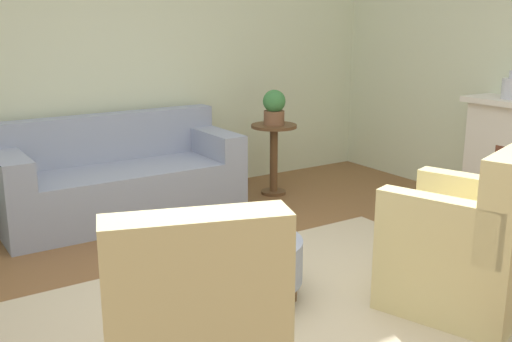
{
  "coord_description": "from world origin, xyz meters",
  "views": [
    {
      "loc": [
        -1.99,
        -2.73,
        1.76
      ],
      "look_at": [
        0.15,
        0.55,
        0.75
      ],
      "focal_mm": 42.0,
      "sensor_mm": 36.0,
      "label": 1
    }
  ],
  "objects": [
    {
      "name": "ground_plane",
      "position": [
        0.0,
        0.0,
        0.0
      ],
      "size": [
        16.0,
        16.0,
        0.0
      ],
      "primitive_type": "plane",
      "color": "brown"
    },
    {
      "name": "wall_back",
      "position": [
        0.0,
        2.83,
        1.4
      ],
      "size": [
        9.55,
        0.12,
        2.8
      ],
      "color": "beige",
      "rests_on": "ground_plane"
    },
    {
      "name": "rug",
      "position": [
        0.0,
        0.0,
        0.01
      ],
      "size": [
        3.23,
        2.1,
        0.01
      ],
      "color": "beige",
      "rests_on": "ground_plane"
    },
    {
      "name": "couch",
      "position": [
        -0.18,
        2.28,
        0.33
      ],
      "size": [
        2.12,
        0.87,
        0.9
      ],
      "color": "#8E99B2",
      "rests_on": "ground_plane"
    },
    {
      "name": "armchair_left",
      "position": [
        -0.94,
        -0.6,
        0.4
      ],
      "size": [
        0.94,
        0.98,
        1.03
      ],
      "color": "beige",
      "rests_on": "rug"
    },
    {
      "name": "armchair_right",
      "position": [
        0.94,
        -0.6,
        0.4
      ],
      "size": [
        0.94,
        0.98,
        1.03
      ],
      "color": "beige",
      "rests_on": "rug"
    },
    {
      "name": "ottoman_table",
      "position": [
        -0.12,
        0.28,
        0.26
      ],
      "size": [
        0.74,
        0.74,
        0.39
      ],
      "color": "#8E99B2",
      "rests_on": "rug"
    },
    {
      "name": "side_table",
      "position": [
        1.38,
        2.11,
        0.47
      ],
      "size": [
        0.46,
        0.46,
        0.72
      ],
      "color": "brown",
      "rests_on": "ground_plane"
    },
    {
      "name": "potted_plant_on_side_table",
      "position": [
        1.38,
        2.11,
        0.9
      ],
      "size": [
        0.23,
        0.23,
        0.35
      ],
      "color": "brown",
      "rests_on": "side_table"
    }
  ]
}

